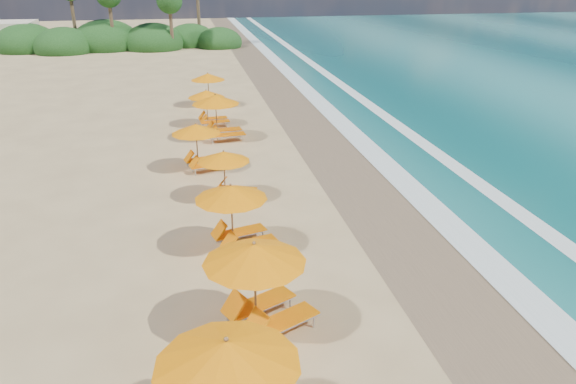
{
  "coord_description": "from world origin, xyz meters",
  "views": [
    {
      "loc": [
        -3.28,
        -17.01,
        8.43
      ],
      "look_at": [
        0.0,
        0.0,
        1.2
      ],
      "focal_mm": 34.14,
      "sensor_mm": 36.0,
      "label": 1
    }
  ],
  "objects": [
    {
      "name": "ground",
      "position": [
        0.0,
        0.0,
        0.0
      ],
      "size": [
        160.0,
        160.0,
        0.0
      ],
      "primitive_type": "plane",
      "color": "tan",
      "rests_on": "ground"
    },
    {
      "name": "treeline",
      "position": [
        -9.94,
        45.51,
        1.0
      ],
      "size": [
        25.8,
        8.8,
        9.74
      ],
      "color": "#163D14",
      "rests_on": "ground"
    },
    {
      "name": "beach_building",
      "position": [
        -22.0,
        48.0,
        1.4
      ],
      "size": [
        7.0,
        5.0,
        2.8
      ],
      "primitive_type": "cube",
      "color": "beige",
      "rests_on": "ground"
    },
    {
      "name": "station_8",
      "position": [
        -1.89,
        13.23,
        1.16
      ],
      "size": [
        2.36,
        2.22,
        2.08
      ],
      "rotation": [
        0.0,
        0.0,
        0.09
      ],
      "color": "olive",
      "rests_on": "ground"
    },
    {
      "name": "wet_sand",
      "position": [
        4.0,
        0.0,
        0.01
      ],
      "size": [
        4.0,
        160.0,
        0.01
      ],
      "primitive_type": "cube",
      "color": "#806A4C",
      "rests_on": "ground"
    },
    {
      "name": "station_3",
      "position": [
        -1.76,
        -5.77,
        1.41
      ],
      "size": [
        3.32,
        3.31,
        2.51
      ],
      "rotation": [
        0.0,
        0.0,
        0.46
      ],
      "color": "olive",
      "rests_on": "ground"
    },
    {
      "name": "station_6",
      "position": [
        -2.71,
        6.1,
        1.21
      ],
      "size": [
        2.67,
        2.58,
        2.16
      ],
      "rotation": [
        0.0,
        0.0,
        0.25
      ],
      "color": "olive",
      "rests_on": "ground"
    },
    {
      "name": "station_7",
      "position": [
        -1.53,
        10.44,
        1.36
      ],
      "size": [
        2.79,
        2.62,
        2.43
      ],
      "rotation": [
        0.0,
        0.0,
        0.1
      ],
      "color": "olive",
      "rests_on": "ground"
    },
    {
      "name": "station_9",
      "position": [
        -1.54,
        17.81,
        1.22
      ],
      "size": [
        2.71,
        2.63,
        2.17
      ],
      "rotation": [
        0.0,
        0.0,
        0.27
      ],
      "color": "olive",
      "rests_on": "ground"
    },
    {
      "name": "station_5",
      "position": [
        -1.83,
        2.49,
        1.13
      ],
      "size": [
        2.59,
        2.55,
        2.01
      ],
      "rotation": [
        0.0,
        0.0,
        -0.36
      ],
      "color": "olive",
      "rests_on": "ground"
    },
    {
      "name": "station_4",
      "position": [
        -1.91,
        -1.52,
        1.28
      ],
      "size": [
        2.85,
        2.77,
        2.28
      ],
      "rotation": [
        0.0,
        0.0,
        0.27
      ],
      "color": "olive",
      "rests_on": "ground"
    },
    {
      "name": "surf_foam",
      "position": [
        6.7,
        0.0,
        0.03
      ],
      "size": [
        4.0,
        160.0,
        0.01
      ],
      "color": "white",
      "rests_on": "ground"
    }
  ]
}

